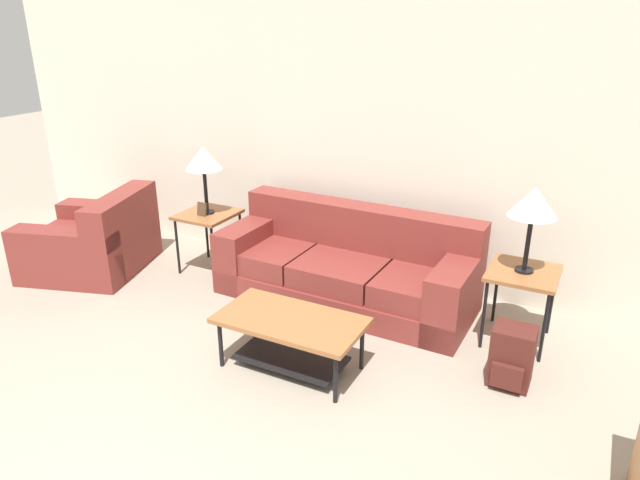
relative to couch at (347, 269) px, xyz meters
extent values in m
cube|color=silver|center=(0.03, 0.62, 1.00)|extent=(9.08, 0.06, 2.60)
cube|color=maroon|center=(0.00, -0.05, -0.19)|extent=(2.31, 0.93, 0.22)
cube|color=maroon|center=(-0.76, -0.05, 0.02)|extent=(0.76, 0.81, 0.20)
cube|color=maroon|center=(0.00, -0.07, 0.02)|extent=(0.76, 0.81, 0.20)
cube|color=maroon|center=(0.76, -0.09, 0.02)|extent=(0.76, 0.81, 0.20)
cube|color=maroon|center=(0.01, 0.26, 0.32)|extent=(2.29, 0.31, 0.40)
cube|color=maroon|center=(-1.00, -0.03, -0.01)|extent=(0.30, 0.89, 0.58)
cube|color=maroon|center=(1.00, -0.07, -0.01)|extent=(0.30, 0.89, 0.58)
cube|color=maroon|center=(-2.61, -0.58, -0.10)|extent=(1.32, 1.35, 0.40)
cube|color=maroon|center=(-2.23, -0.46, 0.30)|extent=(0.57, 1.12, 0.40)
cube|color=maroon|center=(-2.73, -0.18, -0.02)|extent=(1.07, 0.56, 0.56)
cube|color=maroon|center=(-2.48, -0.97, -0.02)|extent=(1.07, 0.56, 0.56)
cube|color=orange|center=(-2.48, -0.54, 0.20)|extent=(0.28, 0.38, 0.36)
cube|color=#935B33|center=(0.10, -1.19, 0.09)|extent=(1.05, 0.56, 0.04)
cylinder|color=black|center=(-0.36, -1.41, -0.11)|extent=(0.03, 0.03, 0.37)
cylinder|color=black|center=(0.57, -1.41, -0.11)|extent=(0.03, 0.03, 0.37)
cylinder|color=black|center=(-0.36, -0.97, -0.11)|extent=(0.03, 0.03, 0.37)
cylinder|color=black|center=(0.57, -0.97, -0.11)|extent=(0.03, 0.03, 0.37)
cube|color=black|center=(0.10, -1.19, -0.22)|extent=(0.79, 0.39, 0.02)
cube|color=#935B33|center=(-1.50, -0.04, 0.29)|extent=(0.52, 0.55, 0.03)
cylinder|color=black|center=(-1.72, -0.27, -0.01)|extent=(0.03, 0.03, 0.57)
cylinder|color=black|center=(-1.28, -0.27, -0.01)|extent=(0.03, 0.03, 0.57)
cylinder|color=black|center=(-1.72, 0.19, -0.01)|extent=(0.03, 0.03, 0.57)
cylinder|color=black|center=(-1.28, 0.19, -0.01)|extent=(0.03, 0.03, 0.57)
cube|color=#935B33|center=(1.50, -0.04, 0.29)|extent=(0.52, 0.55, 0.03)
cylinder|color=black|center=(1.28, -0.27, -0.01)|extent=(0.03, 0.03, 0.57)
cylinder|color=black|center=(1.72, -0.27, -0.01)|extent=(0.03, 0.03, 0.57)
cylinder|color=black|center=(1.28, 0.19, -0.01)|extent=(0.03, 0.03, 0.57)
cylinder|color=black|center=(1.72, 0.19, -0.01)|extent=(0.03, 0.03, 0.57)
cylinder|color=black|center=(-1.50, -0.04, 0.32)|extent=(0.14, 0.14, 0.02)
cylinder|color=black|center=(-1.50, -0.04, 0.54)|extent=(0.04, 0.04, 0.43)
cone|color=white|center=(-1.50, -0.04, 0.86)|extent=(0.36, 0.36, 0.22)
cylinder|color=black|center=(1.50, -0.04, 0.32)|extent=(0.14, 0.14, 0.02)
cylinder|color=black|center=(1.50, -0.04, 0.54)|extent=(0.04, 0.04, 0.43)
cone|color=white|center=(1.50, -0.04, 0.86)|extent=(0.36, 0.36, 0.22)
cube|color=#4C1E19|center=(1.56, -0.65, -0.08)|extent=(0.28, 0.24, 0.44)
cube|color=#4C1E19|center=(1.56, -0.79, -0.17)|extent=(0.21, 0.05, 0.17)
cylinder|color=#4C1E19|center=(1.48, -0.51, -0.06)|extent=(0.02, 0.02, 0.33)
cylinder|color=#4C1E19|center=(1.64, -0.51, -0.06)|extent=(0.02, 0.02, 0.33)
cube|color=#4C3828|center=(-1.50, -0.12, 0.37)|extent=(0.10, 0.04, 0.13)
camera|label=1|loc=(1.92, -4.26, 2.12)|focal=32.00mm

